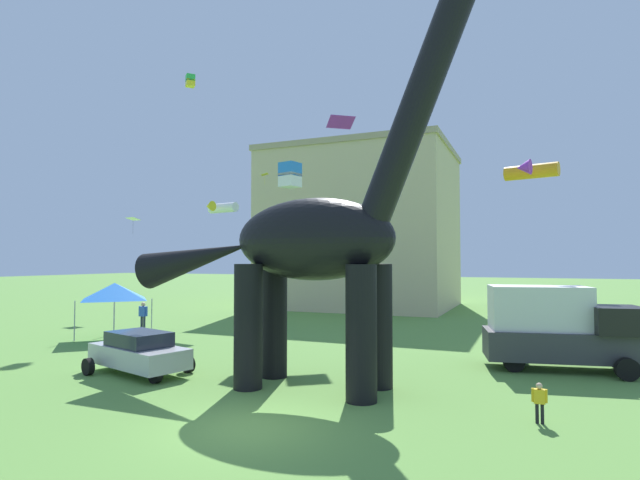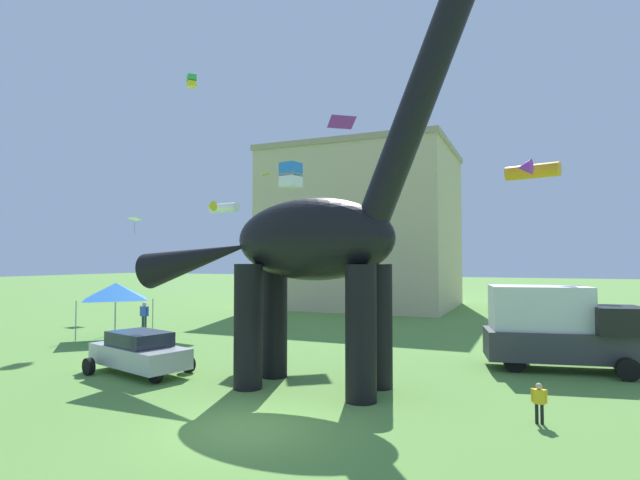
# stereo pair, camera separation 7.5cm
# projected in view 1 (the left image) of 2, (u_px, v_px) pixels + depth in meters

# --- Properties ---
(ground_plane) EXTENTS (240.00, 240.00, 0.00)m
(ground_plane) POSITION_uv_depth(u_px,v_px,m) (249.00, 427.00, 12.62)
(ground_plane) COLOR #5B8E3D
(dinosaur_sculpture) EXTENTS (12.99, 2.75, 13.58)m
(dinosaur_sculpture) POSITION_uv_depth(u_px,v_px,m) (312.00, 239.00, 16.72)
(dinosaur_sculpture) COLOR black
(dinosaur_sculpture) RESTS_ON ground_plane
(parked_sedan_left) EXTENTS (4.53, 2.89, 1.55)m
(parked_sedan_left) POSITION_uv_depth(u_px,v_px,m) (139.00, 352.00, 18.58)
(parked_sedan_left) COLOR #B7B7BC
(parked_sedan_left) RESTS_ON ground_plane
(parked_box_truck) EXTENTS (5.90, 3.16, 3.20)m
(parked_box_truck) POSITION_uv_depth(u_px,v_px,m) (558.00, 327.00, 19.30)
(parked_box_truck) COLOR #38383D
(parked_box_truck) RESTS_ON ground_plane
(person_far_spectator) EXTENTS (0.39, 0.17, 1.04)m
(person_far_spectator) POSITION_uv_depth(u_px,v_px,m) (539.00, 399.00, 12.91)
(person_far_spectator) COLOR black
(person_far_spectator) RESTS_ON ground_plane
(person_photographer) EXTENTS (0.63, 0.28, 1.67)m
(person_photographer) POSITION_uv_depth(u_px,v_px,m) (143.00, 313.00, 30.28)
(person_photographer) COLOR #2D3347
(person_photographer) RESTS_ON ground_plane
(festival_canopy_tent) EXTENTS (3.15, 3.15, 3.00)m
(festival_canopy_tent) POSITION_uv_depth(u_px,v_px,m) (115.00, 291.00, 26.85)
(festival_canopy_tent) COLOR #B2B2B7
(festival_canopy_tent) RESTS_ON ground_plane
(kite_far_left) EXTENTS (0.88, 0.88, 0.89)m
(kite_far_left) POSITION_uv_depth(u_px,v_px,m) (190.00, 81.00, 37.48)
(kite_far_left) COLOR green
(kite_far_right) EXTENTS (2.28, 2.07, 0.65)m
(kite_far_right) POSITION_uv_depth(u_px,v_px,m) (220.00, 208.00, 32.43)
(kite_far_right) COLOR white
(kite_trailing) EXTENTS (1.09, 1.09, 1.29)m
(kite_trailing) POSITION_uv_depth(u_px,v_px,m) (290.00, 175.00, 26.35)
(kite_trailing) COLOR #287AE5
(kite_drifting) EXTENTS (1.15, 0.93, 1.28)m
(kite_drifting) POSITION_uv_depth(u_px,v_px,m) (133.00, 219.00, 38.67)
(kite_drifting) COLOR white
(kite_high_right) EXTENTS (1.89, 1.81, 0.51)m
(kite_high_right) POSITION_uv_depth(u_px,v_px,m) (341.00, 122.00, 30.16)
(kite_high_right) COLOR purple
(kite_mid_left) EXTENTS (0.73, 0.85, 0.91)m
(kite_mid_left) POSITION_uv_depth(u_px,v_px,m) (265.00, 175.00, 39.84)
(kite_mid_left) COLOR yellow
(kite_near_high) EXTENTS (2.74, 2.54, 0.78)m
(kite_near_high) POSITION_uv_depth(u_px,v_px,m) (530.00, 171.00, 25.73)
(kite_near_high) COLOR orange
(background_building_block) EXTENTS (16.14, 13.48, 14.22)m
(background_building_block) POSITION_uv_depth(u_px,v_px,m) (362.00, 229.00, 46.12)
(background_building_block) COLOR #CCB78E
(background_building_block) RESTS_ON ground_plane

